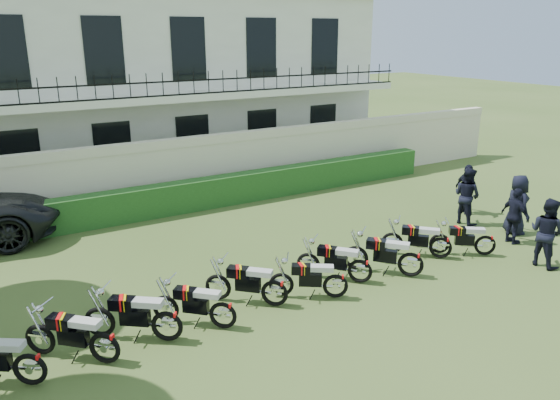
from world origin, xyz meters
The scene contains 19 objects.
ground centered at (0.00, 0.00, 0.00)m, with size 100.00×100.00×0.00m, color #3A5120.
perimeter_wall centered at (0.00, 8.00, 1.17)m, with size 30.00×0.35×2.30m.
hedge centered at (1.00, 7.20, 0.50)m, with size 18.00×0.60×1.00m, color #1D3F16.
building centered at (0.00, 13.96, 3.71)m, with size 20.40×9.60×7.40m.
motorcycle_0 centered at (-5.68, -0.27, 0.47)m, with size 1.60×1.12×1.02m.
motorcycle_1 centered at (-4.45, -0.28, 0.48)m, with size 1.44×1.39×1.04m.
motorcycle_2 centered at (-3.24, -0.14, 0.50)m, with size 1.62×1.28×1.07m.
motorcycle_3 centered at (-2.13, -0.27, 0.45)m, with size 1.35×1.33×0.98m.
motorcycle_4 centered at (-0.77, 0.00, 0.47)m, with size 1.41×1.38×1.03m.
motorcycle_5 centered at (0.58, -0.36, 0.45)m, with size 1.51×1.07×0.97m.
motorcycle_6 centered at (1.53, -0.05, 0.46)m, with size 1.27×1.46×1.01m.
motorcycle_7 centered at (2.79, -0.41, 0.49)m, with size 1.35×1.54×1.06m.
motorcycle_8 centered at (4.27, 0.02, 0.46)m, with size 1.32×1.39×1.00m.
motorcycle_9 centered at (5.43, -0.45, 0.44)m, with size 1.43×1.12×0.94m.
officer_1 centered at (6.21, -1.60, 0.89)m, with size 0.87×0.67×1.78m, color black.
officer_2 centered at (6.85, -0.23, 0.80)m, with size 0.94×0.39×1.60m, color black.
officer_3 centered at (7.58, 0.26, 0.89)m, with size 0.87×0.56×1.77m, color black.
officer_4 centered at (7.01, 1.61, 0.89)m, with size 0.86×0.67×1.78m, color black.
officer_5 centered at (7.78, 2.27, 0.82)m, with size 0.96×0.40×1.63m, color black.
Camera 1 is at (-6.13, -9.16, 5.75)m, focal length 35.00 mm.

